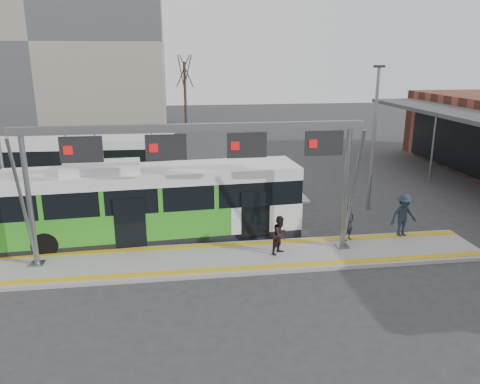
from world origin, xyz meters
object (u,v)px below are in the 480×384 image
object	(u,v)px
gantry	(198,152)
passenger_b	(280,235)
hero_bus	(154,203)
passenger_c	(404,215)
passenger_a	(348,223)

from	to	relation	value
gantry	passenger_b	distance (m)	4.62
gantry	passenger_b	world-z (taller)	gantry
hero_bus	passenger_b	distance (m)	5.76
passenger_b	hero_bus	bearing A→B (deg)	109.73
gantry	passenger_c	bearing A→B (deg)	5.46
hero_bus	passenger_c	size ratio (longest dim) A/B	6.71
gantry	passenger_b	xyz separation A→B (m)	(3.16, -0.23, -3.37)
hero_bus	passenger_b	size ratio (longest dim) A/B	8.12
gantry	passenger_b	size ratio (longest dim) A/B	8.32
passenger_a	passenger_c	xyz separation A→B (m)	(2.52, 0.12, 0.16)
passenger_a	passenger_c	distance (m)	2.53
gantry	passenger_a	bearing A→B (deg)	6.57
gantry	passenger_c	size ratio (longest dim) A/B	6.87
hero_bus	gantry	bearing A→B (deg)	-58.45
hero_bus	passenger_b	bearing A→B (deg)	-33.14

